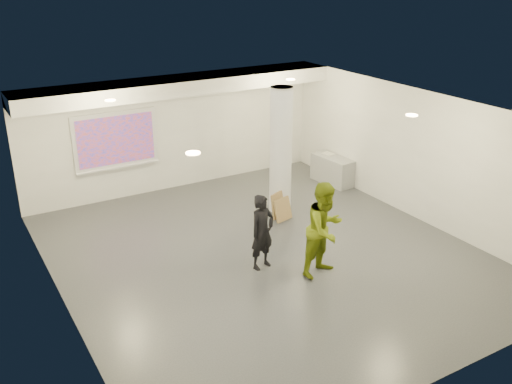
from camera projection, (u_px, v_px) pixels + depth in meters
floor at (266, 255)px, 11.72m from camera, size 8.00×9.00×0.01m
ceiling at (267, 112)px, 10.60m from camera, size 8.00×9.00×0.01m
wall_back at (176, 132)px, 14.75m from camera, size 8.00×0.01×3.00m
wall_front at (443, 293)px, 7.57m from camera, size 8.00×0.01×3.00m
wall_left at (57, 232)px, 9.27m from camera, size 0.01×9.00×3.00m
wall_right at (415, 154)px, 13.05m from camera, size 0.01×9.00×3.00m
soffit_band at (182, 85)px, 13.82m from camera, size 8.00×1.10×0.36m
downlight_nw at (110, 100)px, 11.56m from camera, size 0.22×0.22×0.02m
downlight_ne at (290, 79)px, 13.64m from camera, size 0.22×0.22×0.02m
downlight_sw at (193, 153)px, 8.37m from camera, size 0.22×0.22×0.02m
downlight_se at (412, 115)px, 10.45m from camera, size 0.22×0.22×0.02m
column at (281, 151)px, 13.31m from camera, size 0.52×0.52×3.00m
projection_screen at (116, 141)px, 13.95m from camera, size 2.10×0.13×1.42m
credenza at (333, 170)px, 15.42m from camera, size 0.64×1.30×0.73m
papers_stack at (328, 154)px, 15.54m from camera, size 0.30×0.35×0.02m
cardboard_back at (279, 204)px, 13.40m from camera, size 0.55×0.35×0.60m
cardboard_front at (283, 209)px, 13.21m from camera, size 0.51×0.30×0.53m
woman at (262, 232)px, 10.98m from camera, size 0.62×0.47×1.51m
man at (325, 229)px, 10.70m from camera, size 1.05×0.90×1.85m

